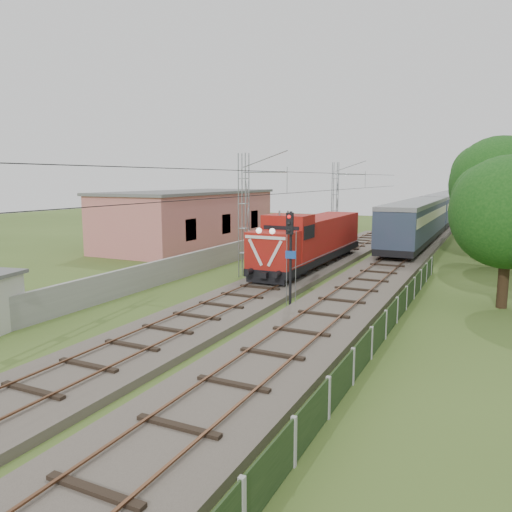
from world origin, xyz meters
The scene contains 13 objects.
ground centered at (0.00, 0.00, 0.00)m, with size 140.00×140.00×0.00m, color #3D5520.
track_main centered at (0.00, 7.00, 0.18)m, with size 4.20×70.00×0.45m.
track_side centered at (5.00, 20.00, 0.18)m, with size 4.20×80.00×0.45m.
catenary centered at (-2.95, 12.00, 4.05)m, with size 3.31×70.00×8.00m.
boundary_wall centered at (-6.50, 12.00, 0.75)m, with size 0.25×40.00×1.50m, color #9E9E99.
station_building centered at (-15.00, 24.00, 2.63)m, with size 8.40×20.40×5.22m.
fence centered at (8.00, 3.00, 0.60)m, with size 0.12×32.00×1.20m.
locomotive centered at (0.00, 16.58, 2.11)m, with size 2.78×15.90×4.04m.
coach_rake centered at (5.00, 55.72, 2.62)m, with size 3.18×70.85×3.67m.
signal_post centered at (2.71, 5.86, 3.31)m, with size 0.53×0.41×4.82m.
tree_a centered at (12.32, 10.53, 4.71)m, with size 5.83×5.55×7.55m.
tree_b centered at (11.83, 23.79, 5.90)m, with size 7.29×6.95×9.46m.
tree_c centered at (11.91, 31.56, 5.79)m, with size 7.16×6.82×9.29m.
Camera 1 is at (11.74, -16.67, 6.40)m, focal length 35.00 mm.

